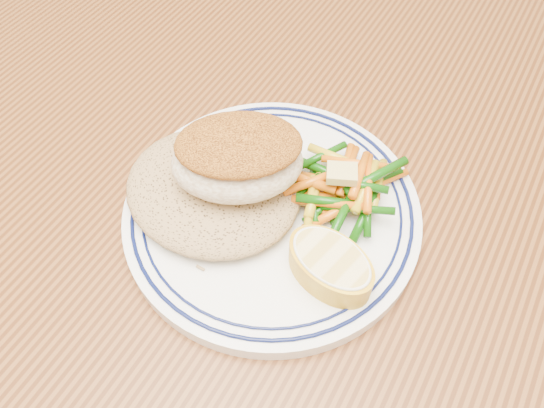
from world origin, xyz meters
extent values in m
cube|color=#4C260F|center=(0.00, 0.00, 0.73)|extent=(1.50, 0.90, 0.04)
cylinder|color=#4C260F|center=(-0.68, 0.38, 0.35)|extent=(0.07, 0.07, 0.71)
cylinder|color=white|center=(0.00, -0.03, 0.76)|extent=(0.25, 0.25, 0.01)
torus|color=#0A113F|center=(0.00, -0.03, 0.77)|extent=(0.23, 0.23, 0.00)
torus|color=#0A113F|center=(0.00, -0.03, 0.77)|extent=(0.21, 0.21, 0.00)
ellipsoid|color=#94744A|center=(-0.05, -0.05, 0.78)|extent=(0.15, 0.13, 0.03)
ellipsoid|color=beige|center=(-0.03, -0.04, 0.81)|extent=(0.13, 0.12, 0.05)
ellipsoid|color=#9C5919|center=(-0.03, -0.04, 0.83)|extent=(0.12, 0.11, 0.02)
cylinder|color=#0F4809|center=(0.04, 0.00, 0.77)|extent=(0.02, 0.06, 0.01)
cylinder|color=orange|center=(0.03, 0.01, 0.77)|extent=(0.05, 0.01, 0.01)
cylinder|color=orange|center=(0.07, 0.03, 0.77)|extent=(0.04, 0.05, 0.01)
cylinder|color=#0F4809|center=(0.03, -0.01, 0.77)|extent=(0.04, 0.06, 0.02)
cylinder|color=orange|center=(0.02, -0.02, 0.77)|extent=(0.05, 0.01, 0.01)
cylinder|color=#0F4809|center=(0.03, 0.02, 0.77)|extent=(0.06, 0.02, 0.02)
cylinder|color=#0F4809|center=(0.04, -0.01, 0.77)|extent=(0.02, 0.05, 0.01)
cylinder|color=#0F4809|center=(0.07, 0.03, 0.77)|extent=(0.04, 0.05, 0.01)
cylinder|color=gold|center=(0.02, -0.03, 0.77)|extent=(0.06, 0.03, 0.02)
cylinder|color=orange|center=(0.05, 0.00, 0.78)|extent=(0.06, 0.03, 0.01)
cylinder|color=gold|center=(0.07, 0.02, 0.77)|extent=(0.02, 0.06, 0.01)
cylinder|color=#0F4809|center=(0.07, -0.01, 0.78)|extent=(0.01, 0.05, 0.01)
cylinder|color=orange|center=(0.04, 0.02, 0.78)|extent=(0.02, 0.06, 0.01)
cylinder|color=orange|center=(0.05, -0.02, 0.78)|extent=(0.04, 0.05, 0.02)
cylinder|color=#0F4809|center=(0.02, -0.02, 0.78)|extent=(0.02, 0.05, 0.01)
cylinder|color=gold|center=(0.03, -0.03, 0.78)|extent=(0.03, 0.05, 0.01)
cylinder|color=gold|center=(0.03, -0.02, 0.78)|extent=(0.02, 0.05, 0.01)
cylinder|color=#0F4809|center=(0.02, 0.03, 0.78)|extent=(0.03, 0.04, 0.01)
cylinder|color=gold|center=(0.03, 0.03, 0.78)|extent=(0.05, 0.01, 0.01)
cylinder|color=#0F4809|center=(0.07, -0.01, 0.78)|extent=(0.02, 0.04, 0.01)
cylinder|color=orange|center=(0.04, 0.02, 0.78)|extent=(0.02, 0.06, 0.01)
cylinder|color=#0F4809|center=(0.02, 0.00, 0.78)|extent=(0.04, 0.04, 0.01)
cylinder|color=#0F4809|center=(0.07, -0.01, 0.78)|extent=(0.06, 0.03, 0.01)
cylinder|color=orange|center=(0.04, -0.02, 0.78)|extent=(0.06, 0.03, 0.01)
cylinder|color=#0F4809|center=(0.06, -0.02, 0.78)|extent=(0.01, 0.06, 0.01)
cylinder|color=gold|center=(0.06, 0.01, 0.78)|extent=(0.01, 0.05, 0.01)
cylinder|color=orange|center=(0.02, -0.01, 0.78)|extent=(0.06, 0.01, 0.01)
cylinder|color=#0F4809|center=(0.05, -0.02, 0.78)|extent=(0.06, 0.03, 0.01)
cylinder|color=orange|center=(0.05, 0.03, 0.78)|extent=(0.06, 0.02, 0.01)
cylinder|color=orange|center=(0.06, 0.01, 0.79)|extent=(0.03, 0.06, 0.01)
cylinder|color=orange|center=(0.03, -0.01, 0.79)|extent=(0.04, 0.05, 0.01)
cylinder|color=#0F4809|center=(0.07, 0.02, 0.79)|extent=(0.04, 0.06, 0.01)
cylinder|color=orange|center=(0.05, 0.01, 0.79)|extent=(0.02, 0.05, 0.01)
cylinder|color=#0F4809|center=(0.06, 0.01, 0.79)|extent=(0.05, 0.02, 0.01)
cube|color=#D8C269|center=(0.04, 0.00, 0.80)|extent=(0.03, 0.03, 0.01)
torus|color=white|center=(0.07, -0.07, 0.79)|extent=(0.08, 0.08, 0.00)
camera|label=1|loc=(0.13, -0.25, 1.12)|focal=35.00mm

